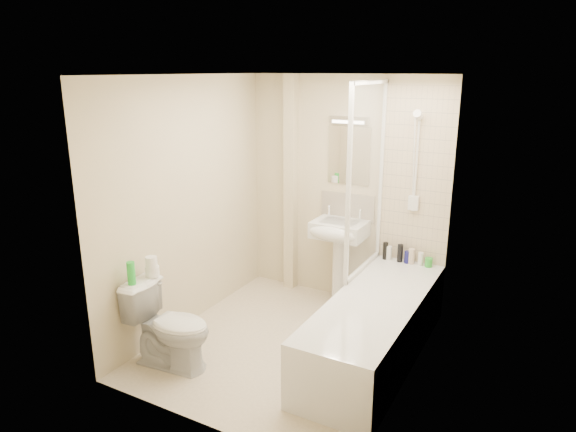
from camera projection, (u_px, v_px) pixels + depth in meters
The scene contains 26 objects.
floor at pixel (288, 345), 4.72m from camera, with size 2.50×2.50×0.00m, color beige.
wall_back at pixel (345, 191), 5.44m from camera, with size 2.20×0.02×2.40m, color beige.
wall_left at pixel (187, 204), 4.89m from camera, with size 0.02×2.50×2.40m, color beige.
wall_right at pixel (416, 240), 3.88m from camera, with size 0.02×2.50×2.40m, color beige.
ceiling at pixel (289, 75), 4.05m from camera, with size 2.20×2.50×0.02m, color white.
tile_back at pixel (416, 177), 5.02m from camera, with size 0.70×0.01×1.75m, color beige.
tile_right at pixel (423, 205), 3.99m from camera, with size 0.01×2.10×1.75m, color beige.
pipe_boxing at pixel (291, 186), 5.67m from camera, with size 0.12×0.12×2.40m, color beige.
splashback at pixel (347, 207), 5.46m from camera, with size 0.60×0.01×0.30m, color beige.
mirror at pixel (349, 156), 5.31m from camera, with size 0.46×0.01×0.60m, color white.
strip_light at pixel (349, 120), 5.18m from camera, with size 0.42×0.07×0.07m, color silver.
bathtub at pixel (375, 326), 4.46m from camera, with size 0.70×2.10×0.55m.
shower_screen at pixel (367, 179), 4.80m from camera, with size 0.04×0.92×1.80m.
shower_fixture at pixel (416, 166), 4.95m from camera, with size 0.10×0.16×0.99m.
pedestal_sink at pixel (338, 239), 5.35m from camera, with size 0.54×0.49×1.05m.
bottle_black_a at pixel (385, 251), 5.28m from camera, with size 0.05×0.05×0.18m, color black.
bottle_white_a at pixel (389, 253), 5.27m from camera, with size 0.06×0.06×0.15m, color white.
bottle_black_b at pixel (400, 253), 5.21m from camera, with size 0.06×0.06×0.18m, color black.
bottle_blue at pixel (407, 257), 5.18m from camera, with size 0.06×0.06×0.12m, color navy.
bottle_cream at pixel (411, 256), 5.16m from camera, with size 0.06×0.06×0.16m, color beige.
bottle_white_b at pixel (421, 259), 5.12m from camera, with size 0.05×0.05×0.13m, color white.
bottle_green at pixel (429, 262), 5.09m from camera, with size 0.07×0.07×0.09m, color green.
toilet at pixel (170, 326), 4.31m from camera, with size 0.76×0.48×0.73m, color white.
toilet_roll_lower at pixel (152, 271), 4.39m from camera, with size 0.12×0.12×0.09m, color white.
toilet_roll_upper at pixel (151, 262), 4.33m from camera, with size 0.10×0.10×0.10m, color white.
green_bottle at pixel (131, 273), 4.20m from camera, with size 0.07×0.07×0.20m, color green.
Camera 1 is at (2.01, -3.69, 2.44)m, focal length 32.00 mm.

